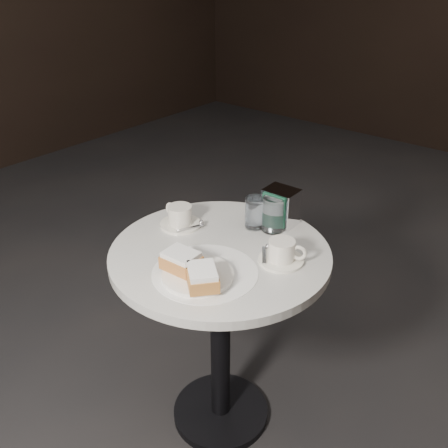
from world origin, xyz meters
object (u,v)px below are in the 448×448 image
cafe_table (220,300)px  coffee_cup_right (282,253)px  water_glass_left (255,213)px  water_glass_right (273,214)px  coffee_cup_left (180,217)px  beignet_plate (194,271)px  napkin_dispenser (281,207)px

cafe_table → coffee_cup_right: (0.19, 0.07, 0.23)m
water_glass_left → water_glass_right: (0.06, 0.02, 0.01)m
coffee_cup_right → water_glass_right: size_ratio=1.49×
coffee_cup_right → coffee_cup_left: bearing=163.4°
beignet_plate → napkin_dispenser: size_ratio=1.99×
coffee_cup_right → water_glass_right: (-0.13, 0.15, 0.03)m
beignet_plate → napkin_dispenser: (0.00, 0.44, 0.04)m
coffee_cup_left → water_glass_left: size_ratio=1.48×
water_glass_right → napkin_dispenser: 0.05m
cafe_table → napkin_dispenser: napkin_dispenser is taller
water_glass_left → beignet_plate: bearing=-81.7°
beignet_plate → water_glass_right: (0.01, 0.38, 0.03)m
cafe_table → water_glass_left: water_glass_left is taller
coffee_cup_left → coffee_cup_right: 0.40m
cafe_table → coffee_cup_left: (-0.21, 0.04, 0.23)m
napkin_dispenser → water_glass_left: bearing=-127.1°
coffee_cup_left → water_glass_right: 0.32m
cafe_table → coffee_cup_left: coffee_cup_left is taller
cafe_table → beignet_plate: size_ratio=2.92×
water_glass_left → napkin_dispenser: napkin_dispenser is taller
coffee_cup_right → cafe_table: bearing=179.0°
coffee_cup_left → napkin_dispenser: size_ratio=1.26×
cafe_table → napkin_dispenser: 0.38m
water_glass_right → napkin_dispenser: size_ratio=0.94×
coffee_cup_right → water_glass_left: bearing=126.3°
coffee_cup_right → water_glass_left: 0.23m
coffee_cup_left → napkin_dispenser: bearing=50.8°
coffee_cup_right → napkin_dispenser: 0.24m
water_glass_right → napkin_dispenser: napkin_dispenser is taller
coffee_cup_left → water_glass_left: bearing=46.2°
coffee_cup_right → napkin_dispenser: napkin_dispenser is taller
coffee_cup_left → water_glass_left: 0.26m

